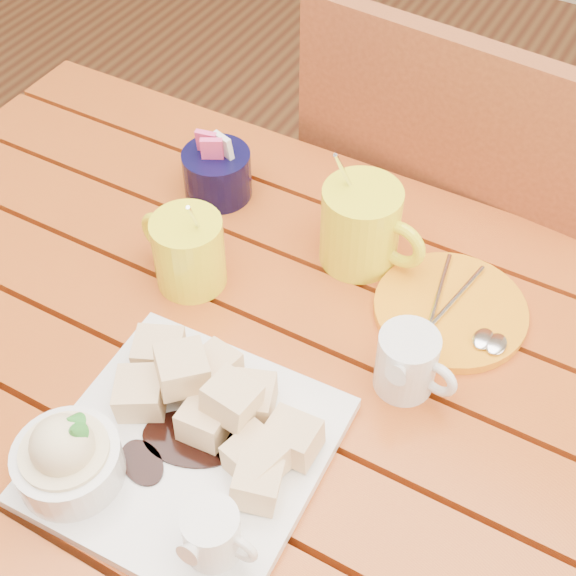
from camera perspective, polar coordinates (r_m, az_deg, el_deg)
The scene contains 8 objects.
table at distance 1.04m, azimuth -2.93°, elevation -8.53°, with size 1.20×0.79×0.75m.
dessert_plate at distance 0.85m, azimuth -8.80°, elevation -10.97°, with size 0.29×0.29×0.11m.
coffee_mug_left at distance 1.00m, azimuth -7.18°, elevation 2.68°, with size 0.13×0.09×0.15m.
coffee_mug_right at distance 1.02m, azimuth 5.33°, elevation 4.45°, with size 0.14×0.10×0.17m.
cream_pitcher at distance 0.90m, azimuth 8.53°, elevation -5.22°, with size 0.10×0.08×0.08m.
sugar_caddy at distance 1.13m, azimuth -5.06°, elevation 8.17°, with size 0.10×0.10×0.10m.
orange_saucer at distance 1.00m, azimuth 11.54°, elevation -1.58°, with size 0.19×0.19×0.02m.
chair_far at distance 1.42m, azimuth 11.51°, elevation 4.04°, with size 0.50×0.50×0.97m.
Camera 1 is at (0.33, -0.48, 1.50)m, focal length 50.00 mm.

